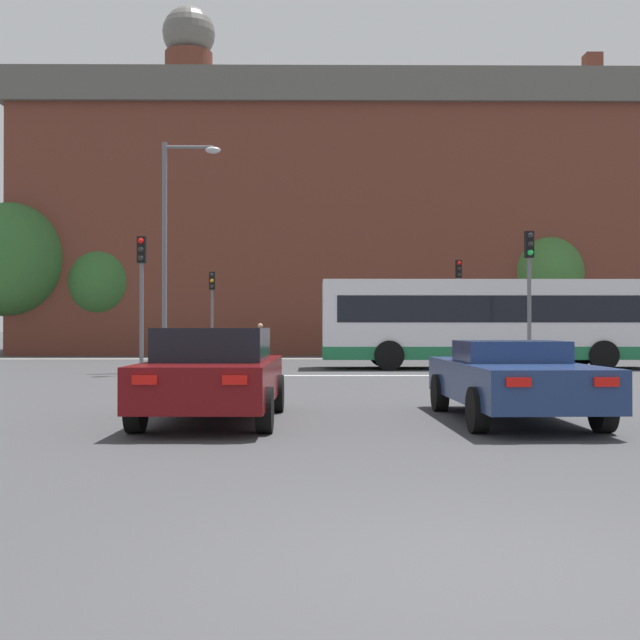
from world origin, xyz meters
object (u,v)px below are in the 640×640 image
at_px(bus_crossing_lead, 488,322).
at_px(traffic_light_near_right, 529,279).
at_px(car_saloon_left, 214,373).
at_px(pedestrian_waiting, 260,338).
at_px(traffic_light_far_left, 212,300).
at_px(traffic_light_near_left, 142,282).
at_px(street_lamp_junction, 174,233).
at_px(car_roadster_right, 512,379).
at_px(traffic_light_far_right, 459,293).

distance_m(bus_crossing_lead, traffic_light_near_right, 4.06).
xyz_separation_m(car_saloon_left, pedestrian_waiting, (-0.86, 23.90, 0.19)).
height_order(traffic_light_far_left, pedestrian_waiting, traffic_light_far_left).
bearing_deg(traffic_light_far_left, traffic_light_near_left, -92.84).
bearing_deg(bus_crossing_lead, traffic_light_near_left, -71.60).
relative_size(street_lamp_junction, pedestrian_waiting, 4.64).
height_order(car_roadster_right, traffic_light_far_right, traffic_light_far_right).
bearing_deg(car_roadster_right, car_saloon_left, 179.52).
height_order(car_saloon_left, traffic_light_near_left, traffic_light_near_left).
bearing_deg(traffic_light_far_right, pedestrian_waiting, 175.61).
xyz_separation_m(traffic_light_far_right, street_lamp_junction, (-11.02, -9.59, 1.55)).
xyz_separation_m(traffic_light_far_left, street_lamp_junction, (0.04, -10.17, 1.85)).
height_order(traffic_light_near_left, traffic_light_far_right, traffic_light_far_right).
height_order(car_roadster_right, street_lamp_junction, street_lamp_junction).
distance_m(traffic_light_far_left, traffic_light_near_right, 16.45).
height_order(traffic_light_near_left, street_lamp_junction, street_lamp_junction).
xyz_separation_m(traffic_light_near_right, pedestrian_waiting, (-8.90, 12.25, -1.97)).
relative_size(car_roadster_right, street_lamp_junction, 0.63).
bearing_deg(car_roadster_right, bus_crossing_lead, 77.52).
height_order(car_roadster_right, traffic_light_near_right, traffic_light_near_right).
distance_m(traffic_light_near_right, pedestrian_waiting, 15.27).
bearing_deg(car_saloon_left, traffic_light_near_right, 56.35).
bearing_deg(street_lamp_junction, traffic_light_near_left, -108.57).
height_order(car_roadster_right, bus_crossing_lead, bus_crossing_lead).
bearing_deg(car_roadster_right, pedestrian_waiting, 101.53).
relative_size(traffic_light_far_right, pedestrian_waiting, 2.75).
xyz_separation_m(traffic_light_near_left, traffic_light_far_right, (11.66, 11.48, 0.15)).
relative_size(traffic_light_far_left, traffic_light_near_left, 0.94).
bearing_deg(car_saloon_left, pedestrian_waiting, 93.02).
distance_m(bus_crossing_lead, traffic_light_far_left, 13.57).
bearing_deg(traffic_light_near_right, bus_crossing_lead, 96.07).
xyz_separation_m(car_saloon_left, traffic_light_far_right, (8.03, 23.22, 2.22)).
xyz_separation_m(traffic_light_far_left, pedestrian_waiting, (2.17, 0.09, -1.72)).
xyz_separation_m(car_saloon_left, traffic_light_far_left, (-3.03, 23.81, 1.91)).
xyz_separation_m(traffic_light_near_left, street_lamp_junction, (0.64, 1.90, 1.70)).
bearing_deg(traffic_light_far_right, traffic_light_near_left, -135.42).
relative_size(traffic_light_near_right, pedestrian_waiting, 2.70).
xyz_separation_m(car_saloon_left, street_lamp_junction, (-2.99, 13.64, 3.76)).
xyz_separation_m(traffic_light_near_right, traffic_light_far_right, (-0.02, 11.57, 0.05)).
bearing_deg(pedestrian_waiting, car_saloon_left, 160.00).
relative_size(traffic_light_near_right, street_lamp_junction, 0.58).
distance_m(car_saloon_left, bus_crossing_lead, 17.29).
bearing_deg(pedestrian_waiting, car_roadster_right, 170.90).
bearing_deg(traffic_light_near_right, traffic_light_near_left, 179.57).
bearing_deg(bus_crossing_lead, traffic_light_far_right, 177.11).
bearing_deg(traffic_light_near_left, traffic_light_far_left, 87.16).
bearing_deg(bus_crossing_lead, street_lamp_junction, -80.13).
height_order(car_saloon_left, car_roadster_right, car_saloon_left).
relative_size(car_roadster_right, bus_crossing_lead, 0.41).
distance_m(traffic_light_far_right, pedestrian_waiting, 9.14).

